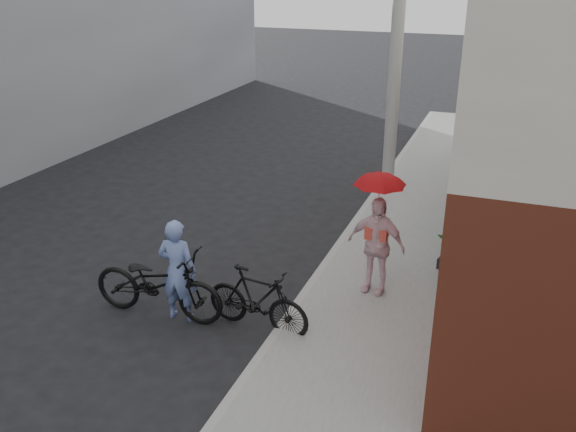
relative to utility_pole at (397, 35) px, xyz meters
The scene contains 11 objects.
ground 7.03m from the utility_pole, 100.39° to the right, with size 80.00×80.00×0.00m, color black.
sidewalk 5.37m from the utility_pole, 75.96° to the right, with size 2.20×24.00×0.12m, color gray.
curb 5.28m from the utility_pole, 92.29° to the right, with size 0.12×24.00×0.12m, color #9E9E99.
utility_pole is the anchor object (origin of this frame).
officer 7.33m from the utility_pole, 104.55° to the right, with size 0.58×0.38×1.59m, color #697EBA.
bike_left 7.55m from the utility_pole, 107.01° to the right, with size 0.73×2.09×1.10m, color black.
bike_right 7.16m from the utility_pole, 94.41° to the right, with size 0.46×1.63×0.98m, color black.
kimono_woman 5.65m from the utility_pole, 80.32° to the right, with size 0.92×0.38×1.58m, color #F6CED9.
parasol 5.23m from the utility_pole, 80.32° to the right, with size 0.75×0.75×0.66m, color red.
planter 5.33m from the utility_pole, 63.12° to the right, with size 0.36×0.36×0.19m, color black.
potted_plant 5.11m from the utility_pole, 63.12° to the right, with size 0.51×0.45×0.57m, color #2C6E30.
Camera 1 is at (3.69, -7.38, 4.96)m, focal length 38.00 mm.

